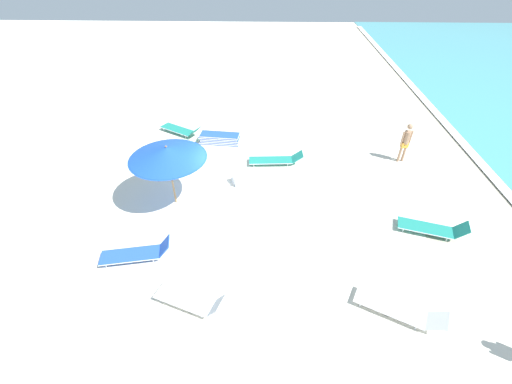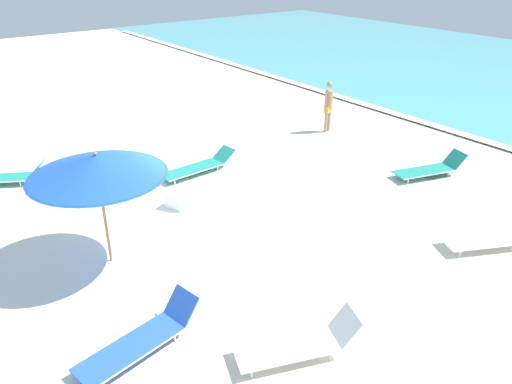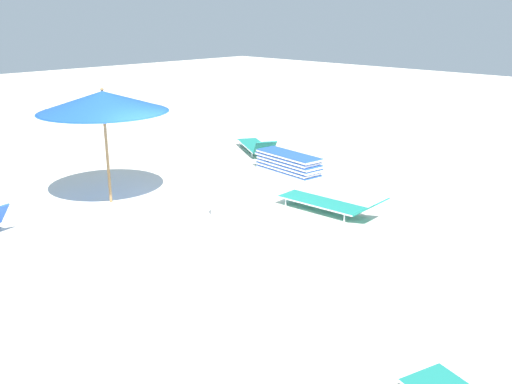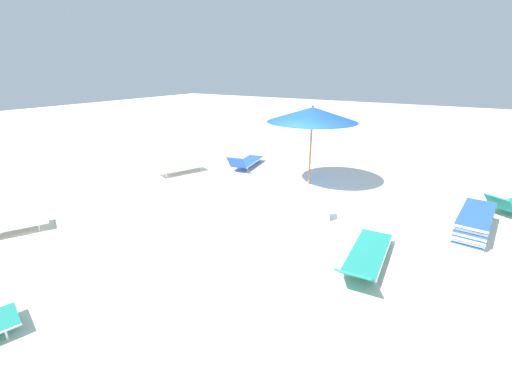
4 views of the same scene
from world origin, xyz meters
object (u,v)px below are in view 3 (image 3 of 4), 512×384
at_px(sun_lounger_beside_umbrella, 256,146).
at_px(lounger_stack, 288,163).
at_px(beach_umbrella, 103,102).
at_px(cooler_box, 223,204).
at_px(sun_lounger_mid_beach_pair_a, 331,203).

bearing_deg(sun_lounger_beside_umbrella, lounger_stack, 96.08).
relative_size(beach_umbrella, cooler_box, 4.41).
height_order(beach_umbrella, sun_lounger_mid_beach_pair_a, beach_umbrella).
relative_size(sun_lounger_mid_beach_pair_a, cooler_box, 3.88).
xyz_separation_m(sun_lounger_beside_umbrella, cooler_box, (4.10, 3.12, -0.03)).
distance_m(lounger_stack, sun_lounger_beside_umbrella, 2.24).
height_order(beach_umbrella, sun_lounger_beside_umbrella, beach_umbrella).
bearing_deg(lounger_stack, cooler_box, 24.32).
bearing_deg(sun_lounger_mid_beach_pair_a, beach_umbrella, -57.22).
bearing_deg(beach_umbrella, sun_lounger_mid_beach_pair_a, 126.29).
bearing_deg(cooler_box, sun_lounger_mid_beach_pair_a, 109.30).
distance_m(sun_lounger_mid_beach_pair_a, cooler_box, 2.17).
distance_m(beach_umbrella, cooler_box, 3.21).
distance_m(beach_umbrella, sun_lounger_beside_umbrella, 5.74).
bearing_deg(sun_lounger_beside_umbrella, sun_lounger_mid_beach_pair_a, 91.24).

